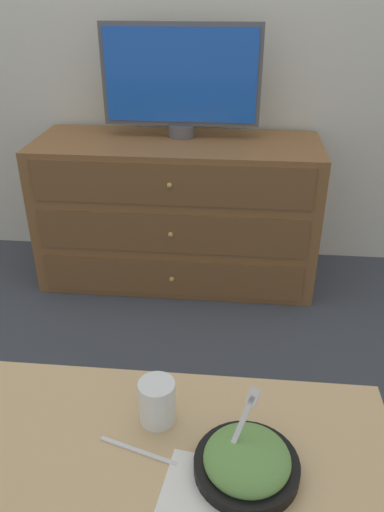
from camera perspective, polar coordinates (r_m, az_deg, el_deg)
The scene contains 8 objects.
ground_plane at distance 2.86m, azimuth -2.87°, elevation 0.96°, with size 12.00×12.00×0.00m, color #383D47.
dresser at distance 2.45m, azimuth -1.67°, elevation 5.06°, with size 1.32×0.51×0.70m.
tv at distance 2.35m, azimuth -1.27°, elevation 19.64°, with size 0.71×0.12×0.49m.
coffee_table at distance 1.25m, azimuth -2.48°, elevation -22.88°, with size 1.03×0.50×0.41m.
takeout_bowl at distance 1.15m, azimuth 6.28°, elevation -22.32°, with size 0.23×0.23×0.18m.
drink_cup at distance 1.24m, azimuth -3.99°, elevation -16.49°, with size 0.09×0.09×0.11m.
napkin at distance 1.14m, azimuth 1.57°, elevation -25.44°, with size 0.21×0.21×0.00m.
knife at distance 1.21m, azimuth -6.19°, elevation -21.27°, with size 0.19×0.07×0.01m.
Camera 1 is at (0.39, -2.50, 1.34)m, focal length 35.00 mm.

